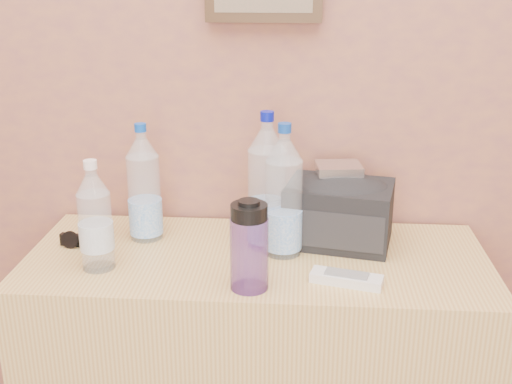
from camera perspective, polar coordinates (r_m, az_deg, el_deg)
dresser at (r=1.81m, az=0.07°, el=-16.12°), size 1.16×0.48×0.72m
pet_large_b at (r=1.70m, az=-9.92°, el=0.29°), size 0.08×0.08×0.31m
pet_large_c at (r=1.62m, az=0.96°, el=0.35°), size 0.10×0.10×0.35m
pet_large_d at (r=1.58m, az=2.47°, el=-0.51°), size 0.09×0.09×0.34m
pet_small at (r=1.56m, az=-14.09°, el=-2.58°), size 0.08×0.08×0.27m
nalgene_bottle at (r=1.42m, az=-0.61°, el=-4.79°), size 0.09×0.09×0.21m
sunglasses at (r=1.72m, az=-15.11°, el=-4.23°), size 0.13×0.06×0.03m
ac_remote at (r=1.50m, az=8.04°, el=-7.64°), size 0.17×0.09×0.02m
toiletry_bag at (r=1.68m, az=7.40°, el=-1.55°), size 0.30×0.24×0.18m
foil_packet at (r=1.67m, az=7.36°, el=2.08°), size 0.13×0.11×0.02m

